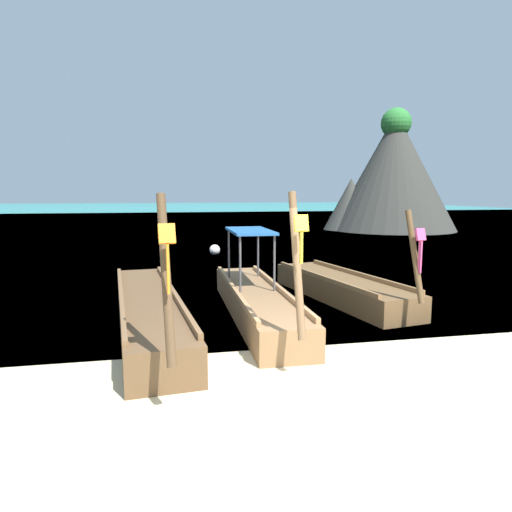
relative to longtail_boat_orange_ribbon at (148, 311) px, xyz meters
The scene contains 7 objects.
ground 4.04m from the longtail_boat_orange_ribbon, 55.36° to the right, with size 120.00×120.00×0.00m, color beige.
sea_water 58.20m from the longtail_boat_orange_ribbon, 87.75° to the left, with size 120.00×120.00×0.00m, color teal.
longtail_boat_orange_ribbon is the anchor object (origin of this frame).
longtail_boat_yellow_ribbon 2.34m from the longtail_boat_orange_ribbon, ahead, with size 1.13×6.61×2.75m.
longtail_boat_pink_ribbon 4.99m from the longtail_boat_orange_ribbon, 17.01° to the left, with size 2.08×5.65×2.39m.
karst_rock 27.81m from the longtail_boat_orange_ribbon, 52.53° to the left, with size 9.39×8.98×8.79m.
mooring_buoy_near 10.81m from the longtail_boat_orange_ribbon, 76.41° to the left, with size 0.47×0.47×0.47m.
Camera 1 is at (-1.94, -6.05, 2.72)m, focal length 32.06 mm.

